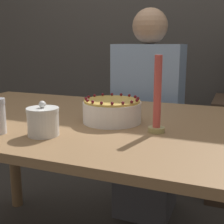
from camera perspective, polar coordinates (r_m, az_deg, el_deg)
wall_behind at (r=2.60m, az=10.62°, el=17.26°), size 8.00×0.05×2.60m
dining_table at (r=1.33m, az=-3.00°, el=-5.70°), size 1.69×0.94×0.77m
cake at (r=1.24m, az=-0.00°, el=0.18°), size 0.23×0.23×0.10m
sugar_bowl at (r=1.09m, az=-12.49°, el=-1.68°), size 0.11×0.11×0.12m
candle at (r=1.10m, az=8.27°, el=1.87°), size 0.06×0.06×0.27m
person_man_blue_shirt at (r=1.95m, az=6.50°, el=-3.00°), size 0.40×0.34×1.27m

